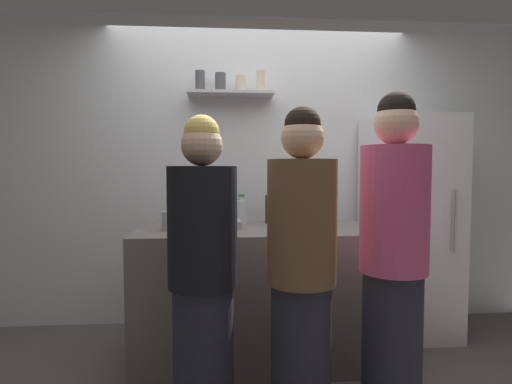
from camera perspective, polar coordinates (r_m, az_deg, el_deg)
name	(u,v)px	position (r m, az deg, el deg)	size (l,w,h in m)	color
back_wall_assembly	(258,171)	(3.56, 0.25, 2.94)	(4.80, 0.32, 2.60)	white
refrigerator	(409,226)	(3.51, 20.55, -4.47)	(0.64, 0.66, 1.73)	white
counter	(256,294)	(2.92, 0.00, -13.98)	(1.62, 0.73, 0.92)	#66605B
baking_pan	(216,224)	(2.87, -5.61, -4.46)	(0.34, 0.24, 0.05)	gray
utensil_holder	(171,221)	(2.78, -11.84, -3.92)	(0.12, 0.12, 0.22)	#B2B2B7
wine_bottle_pale_glass	(318,211)	(2.92, 8.62, -2.62)	(0.08, 0.08, 0.29)	#B2BFB2
wine_bottle_green_glass	(298,210)	(2.94, 5.83, -2.52)	(0.07, 0.07, 0.31)	#19471E
wine_bottle_amber_glass	(270,208)	(3.06, 1.91, -2.18)	(0.07, 0.07, 0.32)	#472814
water_bottle_plastic	(242,211)	(3.01, -2.02, -2.70)	(0.08, 0.08, 0.22)	silver
person_brown_jacket	(301,276)	(2.06, 6.37, -11.56)	(0.34, 0.34, 1.62)	#262633
person_blonde	(203,280)	(2.07, -7.43, -12.08)	(0.34, 0.34, 1.59)	#262633
person_pink_top	(393,263)	(2.21, 18.60, -9.38)	(0.34, 0.34, 1.71)	#262633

